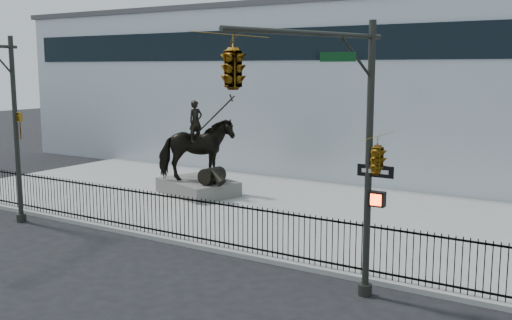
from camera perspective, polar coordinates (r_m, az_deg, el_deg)
The scene contains 8 objects.
ground at distance 19.57m, azimuth -9.49°, elevation -8.72°, with size 120.00×120.00×0.00m, color black.
plaza at distance 25.00m, azimuth 1.26°, elevation -4.55°, with size 30.00×12.00×0.15m, color gray.
building at distance 36.12m, azimuth 12.06°, elevation 6.48°, with size 44.00×14.00×9.00m, color #B5BEC5.
picket_fence at distance 20.23m, azimuth -7.19°, elevation -5.43°, with size 22.10×0.10×1.50m.
statue_plinth at distance 27.30m, azimuth -5.55°, elevation -2.58°, with size 3.48×2.40×0.65m, color #5F5C57.
equestrian_statue at distance 26.96m, azimuth -5.53°, elevation 0.93°, with size 4.24×3.38×3.79m.
traffic_signal_left at distance 23.45m, azimuth -23.23°, elevation 3.64°, with size 1.52×4.84×7.00m.
traffic_signal_right at distance 13.34m, azimuth 5.19°, elevation 4.44°, with size 2.17×6.86×7.00m.
Camera 1 is at (12.53, -13.85, 5.87)m, focal length 42.00 mm.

